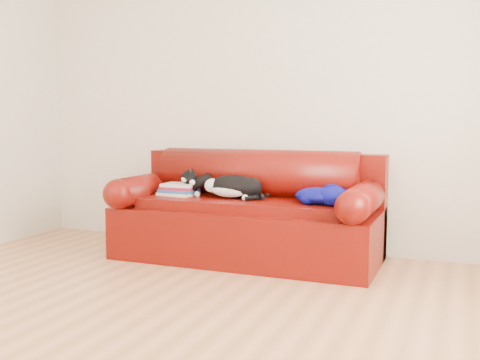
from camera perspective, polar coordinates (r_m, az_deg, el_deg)
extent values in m
plane|color=#9C6B3E|center=(3.34, -9.59, -13.64)|extent=(4.50, 4.50, 0.00)
cube|color=beige|center=(4.96, 2.46, 8.12)|extent=(4.50, 0.02, 2.60)
cube|color=#3D0302|center=(4.57, 0.71, -5.45)|extent=(2.10, 0.90, 0.42)
cube|color=#3D0302|center=(4.48, 0.48, -2.55)|extent=(1.66, 0.62, 0.10)
cylinder|color=black|center=(4.74, -11.40, -7.43)|extent=(0.06, 0.06, 0.05)
cylinder|color=black|center=(4.05, 11.47, -9.75)|extent=(0.06, 0.06, 0.05)
cylinder|color=black|center=(5.29, -7.44, -5.95)|extent=(0.06, 0.06, 0.05)
cylinder|color=black|center=(4.68, 12.98, -7.63)|extent=(0.06, 0.06, 0.05)
cube|color=#3D0302|center=(4.86, 2.26, -2.17)|extent=(2.10, 0.18, 0.85)
cylinder|color=#3D0302|center=(4.73, 1.82, 0.71)|extent=(1.70, 0.40, 0.40)
cylinder|color=#3D0302|center=(4.93, -9.41, -0.80)|extent=(0.24, 0.88, 0.24)
sphere|color=#3D0302|center=(4.56, -12.30, -1.40)|extent=(0.24, 0.24, 0.24)
cylinder|color=#3D0302|center=(4.27, 12.43, -1.91)|extent=(0.24, 0.88, 0.24)
sphere|color=#3D0302|center=(3.84, 11.33, -2.76)|extent=(0.24, 0.24, 0.24)
cube|color=silver|center=(4.71, -6.20, -1.39)|extent=(0.32, 0.26, 0.02)
cube|color=white|center=(4.71, -6.20, -1.39)|extent=(0.31, 0.25, 0.02)
cube|color=#1D589E|center=(4.71, -6.20, -1.09)|extent=(0.30, 0.24, 0.02)
cube|color=white|center=(4.71, -6.20, -1.09)|extent=(0.29, 0.23, 0.02)
cube|color=maroon|center=(4.71, -6.21, -0.79)|extent=(0.29, 0.22, 0.02)
cube|color=white|center=(4.71, -6.21, -0.79)|extent=(0.27, 0.21, 0.02)
cube|color=silver|center=(4.70, -6.21, -0.49)|extent=(0.28, 0.22, 0.02)
cube|color=white|center=(4.70, -6.21, -0.49)|extent=(0.27, 0.20, 0.02)
ellipsoid|color=black|center=(4.50, -0.61, -0.68)|extent=(0.46, 0.27, 0.19)
ellipsoid|color=silver|center=(4.46, -1.07, -1.18)|extent=(0.32, 0.16, 0.12)
ellipsoid|color=silver|center=(4.53, -2.83, -0.58)|extent=(0.13, 0.12, 0.12)
ellipsoid|color=black|center=(4.47, 1.09, -0.91)|extent=(0.20, 0.20, 0.16)
ellipsoid|color=black|center=(4.60, -4.07, 0.18)|extent=(0.14, 0.13, 0.12)
ellipsoid|color=silver|center=(4.57, -4.49, -0.04)|extent=(0.07, 0.06, 0.05)
sphere|color=#BF7272|center=(4.57, -4.69, 0.00)|extent=(0.02, 0.02, 0.02)
cone|color=black|center=(4.56, -4.05, 0.81)|extent=(0.05, 0.05, 0.06)
cone|color=black|center=(4.62, -3.76, 0.88)|extent=(0.05, 0.05, 0.06)
cylinder|color=black|center=(4.42, 2.19, -1.64)|extent=(0.11, 0.15, 0.04)
sphere|color=silver|center=(4.54, -3.38, -1.54)|extent=(0.04, 0.04, 0.04)
sphere|color=silver|center=(4.37, 0.51, -1.83)|extent=(0.04, 0.04, 0.04)
ellipsoid|color=#08024B|center=(4.26, 8.18, -1.53)|extent=(0.46, 0.43, 0.13)
ellipsoid|color=#08024B|center=(4.15, 9.48, -1.61)|extent=(0.28, 0.26, 0.15)
ellipsoid|color=#08024B|center=(4.36, 7.50, -1.54)|extent=(0.29, 0.32, 0.10)
ellipsoid|color=#08024B|center=(4.34, 9.36, -1.28)|extent=(0.23, 0.20, 0.15)
ellipsoid|color=#08024B|center=(4.20, 7.09, -1.85)|extent=(0.18, 0.19, 0.09)
ellipsoid|color=silver|center=(4.17, 8.55, -1.45)|extent=(0.18, 0.10, 0.04)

